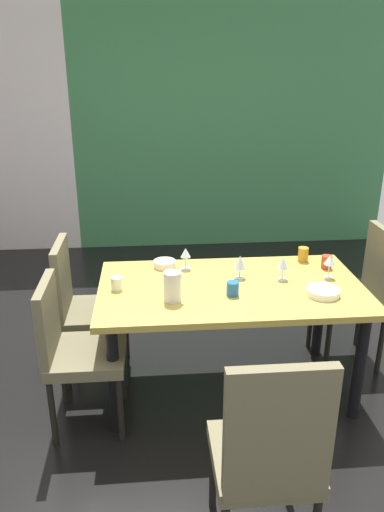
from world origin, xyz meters
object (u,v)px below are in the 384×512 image
dining_table (231,298)px  serving_bowl_left (323,292)px  chair_left_near (73,346)px  cup_east (233,289)px  chair_left_far (82,303)px  wine_glass_near_window (283,264)px  wine_glass_corner (186,254)px  cup_north (327,262)px  pitcher_center (172,286)px  chair_head_near (269,453)px  cup_rear (303,254)px  wine_glass_right (240,263)px  cup_west (117,283)px  serving_bowl_south (165,264)px  chair_right_far (361,291)px  wine_glass_front (330,261)px

dining_table → serving_bowl_left: bearing=-19.0°
chair_left_near → cup_east: bearing=97.6°
chair_left_far → wine_glass_near_window: bearing=81.6°
wine_glass_corner → cup_north: 0.95m
chair_left_far → wine_glass_corner: chair_left_far is taller
dining_table → serving_bowl_left: serving_bowl_left is taller
dining_table → pitcher_center: 0.45m
dining_table → chair_head_near: 1.24m
cup_rear → chair_left_near: bearing=-157.7°
chair_head_near → wine_glass_right: (0.11, 1.35, 0.29)m
serving_bowl_left → cup_west: size_ratio=2.36×
chair_left_near → wine_glass_corner: 0.95m
cup_north → wine_glass_near_window: bearing=-155.3°
serving_bowl_south → cup_north: size_ratio=1.69×
chair_head_near → serving_bowl_left: chair_head_near is taller
cup_rear → pitcher_center: (-0.94, -0.54, 0.04)m
chair_right_far → cup_west: size_ratio=12.05×
serving_bowl_left → dining_table: bearing=161.0°
wine_glass_near_window → cup_west: 1.05m
cup_north → cup_rear: 0.18m
wine_glass_front → wine_glass_right: bearing=175.6°
wine_glass_near_window → wine_glass_corner: 0.65m
dining_table → cup_west: size_ratio=19.81×
dining_table → cup_west: bearing=179.8°
wine_glass_front → wine_glass_near_window: (-0.31, -0.00, -0.01)m
dining_table → chair_right_far: size_ratio=1.64×
chair_left_near → serving_bowl_left: size_ratio=4.71×
chair_left_far → cup_west: bearing=44.9°
serving_bowl_left → cup_east: (-0.54, 0.05, 0.02)m
wine_glass_right → chair_left_far: bearing=171.9°
chair_right_far → cup_rear: (-0.40, 0.11, 0.25)m
chair_head_near → cup_rear: 1.73m
cup_west → pitcher_center: 0.38m
chair_right_far → serving_bowl_left: size_ratio=5.10×
chair_right_far → cup_east: bearing=111.9°
dining_table → cup_north: size_ratio=18.54×
wine_glass_corner → serving_bowl_left: wine_glass_corner is taller
chair_head_near → cup_west: (-0.67, 1.24, 0.22)m
wine_glass_corner → serving_bowl_south: (-0.14, 0.04, -0.09)m
pitcher_center → wine_glass_front: bearing=13.6°
wine_glass_front → chair_left_far: bearing=173.2°
chair_head_near → cup_north: 1.65m
dining_table → wine_glass_near_window: 0.40m
wine_glass_right → serving_bowl_south: bearing=154.8°
chair_left_near → chair_head_near: size_ratio=0.88×
dining_table → chair_right_far: bearing=15.0°
chair_head_near → serving_bowl_south: 1.63m
wine_glass_right → cup_rear: size_ratio=1.56×
wine_glass_corner → cup_west: 0.54m
serving_bowl_south → cup_west: bearing=-132.2°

